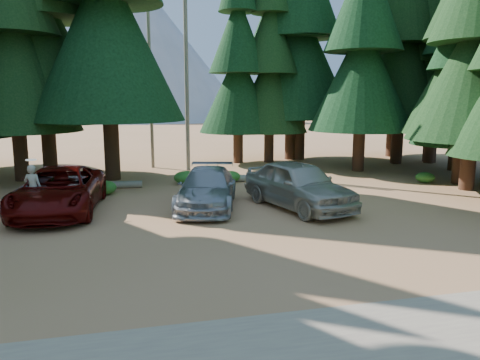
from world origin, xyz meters
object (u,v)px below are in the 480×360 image
Objects in this scene: silver_minivan_center at (207,188)px; silver_minivan_right at (298,185)px; red_pickup at (59,190)px; log_left at (90,186)px; log_mid at (257,179)px; frisbee_player at (33,188)px; log_right at (230,178)px.

silver_minivan_center is 0.97× the size of silver_minivan_right.
log_left is (0.76, 4.47, -0.67)m from red_pickup.
red_pickup reaches higher than log_mid.
log_left is 1.32× the size of log_mid.
log_right is at bearing -128.55° from frisbee_player.
red_pickup reaches higher than log_right.
silver_minivan_right is at bearing -32.06° from log_left.
silver_minivan_right is 1.13× the size of log_left.
red_pickup reaches higher than silver_minivan_center.
log_mid is (8.95, 4.60, -0.69)m from red_pickup.
red_pickup is 1.12× the size of silver_minivan_right.
silver_minivan_right reaches higher than log_right.
log_right is (-1.28, 6.62, -0.78)m from silver_minivan_right.
frisbee_player is at bearing -136.07° from red_pickup.
silver_minivan_center is 6.89m from log_left.
log_right is (7.68, 5.23, -0.70)m from red_pickup.
red_pickup is 9.07m from silver_minivan_right.
silver_minivan_center is at bearing -104.55° from log_right.
log_mid is at bearing 74.81° from silver_minivan_right.
silver_minivan_center is at bearing -0.64° from red_pickup.
red_pickup is 1.33× the size of log_right.
silver_minivan_right is 1.49× the size of log_mid.
silver_minivan_center is (5.52, -0.49, -0.08)m from red_pickup.
silver_minivan_right is at bearing 0.57° from silver_minivan_center.
frisbee_player reaches higher than silver_minivan_right.
log_mid is (-0.02, 5.99, -0.78)m from silver_minivan_right.
frisbee_player is (-6.30, -0.15, 0.34)m from silver_minivan_center.
log_left reaches higher than log_mid.
log_right is at bearing 85.58° from silver_minivan_right.
red_pickup is at bearing -96.22° from log_left.
log_mid reaches higher than log_right.
silver_minivan_right reaches higher than red_pickup.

